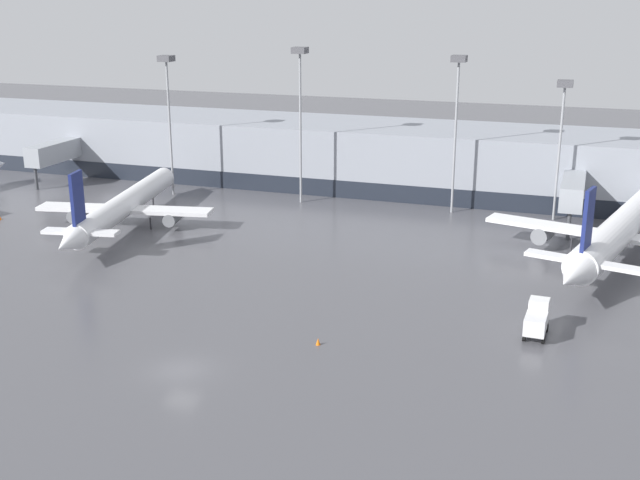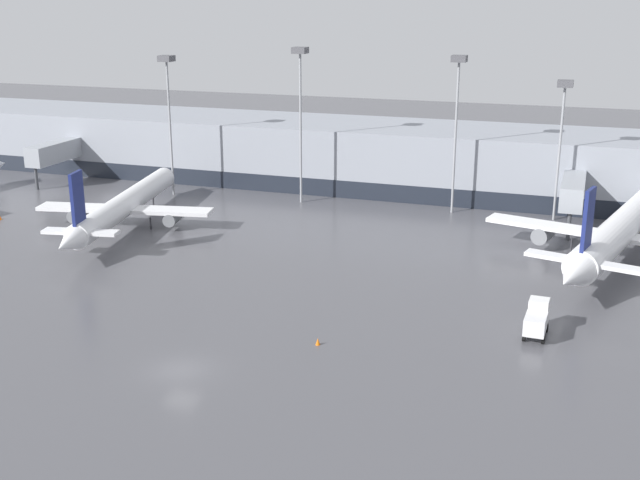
{
  "view_description": "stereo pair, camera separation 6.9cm",
  "coord_description": "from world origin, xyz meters",
  "px_view_note": "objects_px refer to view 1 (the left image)",
  "views": [
    {
      "loc": [
        27.17,
        -47.71,
        26.75
      ],
      "look_at": [
        2.32,
        25.24,
        3.0
      ],
      "focal_mm": 45.0,
      "sensor_mm": 36.0,
      "label": 1
    },
    {
      "loc": [
        27.23,
        -47.68,
        26.75
      ],
      "look_at": [
        2.32,
        25.24,
        3.0
      ],
      "focal_mm": 45.0,
      "sensor_mm": 36.0,
      "label": 2
    }
  ],
  "objects_px": {
    "traffic_cone_3": "(318,342)",
    "apron_light_mast_6": "(168,86)",
    "parked_jet_0": "(619,231)",
    "apron_light_mast_0": "(563,110)",
    "service_truck_0": "(537,318)",
    "parked_jet_2": "(124,205)",
    "apron_light_mast_4": "(300,83)",
    "apron_light_mast_1": "(457,91)"
  },
  "relations": [
    {
      "from": "traffic_cone_3",
      "to": "apron_light_mast_4",
      "type": "relative_size",
      "value": 0.03
    },
    {
      "from": "apron_light_mast_4",
      "to": "apron_light_mast_6",
      "type": "distance_m",
      "value": 18.41
    },
    {
      "from": "parked_jet_0",
      "to": "apron_light_mast_0",
      "type": "height_order",
      "value": "apron_light_mast_0"
    },
    {
      "from": "apron_light_mast_1",
      "to": "traffic_cone_3",
      "type": "bearing_deg",
      "value": -93.97
    },
    {
      "from": "traffic_cone_3",
      "to": "apron_light_mast_4",
      "type": "xyz_separation_m",
      "value": [
        -16.97,
        42.37,
        15.49
      ]
    },
    {
      "from": "service_truck_0",
      "to": "apron_light_mast_6",
      "type": "bearing_deg",
      "value": 59.22
    },
    {
      "from": "service_truck_0",
      "to": "apron_light_mast_1",
      "type": "height_order",
      "value": "apron_light_mast_1"
    },
    {
      "from": "traffic_cone_3",
      "to": "apron_light_mast_6",
      "type": "xyz_separation_m",
      "value": [
        -35.29,
        40.78,
        14.58
      ]
    },
    {
      "from": "traffic_cone_3",
      "to": "apron_light_mast_4",
      "type": "height_order",
      "value": "apron_light_mast_4"
    },
    {
      "from": "parked_jet_0",
      "to": "service_truck_0",
      "type": "xyz_separation_m",
      "value": [
        -6.37,
        -22.14,
        -1.82
      ]
    },
    {
      "from": "service_truck_0",
      "to": "apron_light_mast_0",
      "type": "bearing_deg",
      "value": 3.2
    },
    {
      "from": "apron_light_mast_4",
      "to": "service_truck_0",
      "type": "bearing_deg",
      "value": -46.43
    },
    {
      "from": "parked_jet_0",
      "to": "apron_light_mast_4",
      "type": "bearing_deg",
      "value": 86.08
    },
    {
      "from": "parked_jet_2",
      "to": "apron_light_mast_0",
      "type": "distance_m",
      "value": 53.42
    },
    {
      "from": "parked_jet_2",
      "to": "apron_light_mast_1",
      "type": "distance_m",
      "value": 42.63
    },
    {
      "from": "service_truck_0",
      "to": "apron_light_mast_1",
      "type": "xyz_separation_m",
      "value": [
        -13.22,
        36.26,
        13.84
      ]
    },
    {
      "from": "apron_light_mast_6",
      "to": "traffic_cone_3",
      "type": "bearing_deg",
      "value": -49.13
    },
    {
      "from": "apron_light_mast_4",
      "to": "apron_light_mast_6",
      "type": "bearing_deg",
      "value": -175.03
    },
    {
      "from": "traffic_cone_3",
      "to": "apron_light_mast_4",
      "type": "distance_m",
      "value": 48.2
    },
    {
      "from": "apron_light_mast_1",
      "to": "parked_jet_2",
      "type": "bearing_deg",
      "value": -151.82
    },
    {
      "from": "traffic_cone_3",
      "to": "apron_light_mast_1",
      "type": "height_order",
      "value": "apron_light_mast_1"
    },
    {
      "from": "apron_light_mast_0",
      "to": "apron_light_mast_4",
      "type": "bearing_deg",
      "value": -176.56
    },
    {
      "from": "traffic_cone_3",
      "to": "apron_light_mast_6",
      "type": "height_order",
      "value": "apron_light_mast_6"
    },
    {
      "from": "apron_light_mast_6",
      "to": "apron_light_mast_4",
      "type": "bearing_deg",
      "value": 4.97
    },
    {
      "from": "parked_jet_2",
      "to": "apron_light_mast_1",
      "type": "bearing_deg",
      "value": -72.84
    },
    {
      "from": "traffic_cone_3",
      "to": "apron_light_mast_4",
      "type": "bearing_deg",
      "value": 111.83
    },
    {
      "from": "parked_jet_0",
      "to": "apron_light_mast_0",
      "type": "bearing_deg",
      "value": 39.62
    },
    {
      "from": "parked_jet_2",
      "to": "service_truck_0",
      "type": "height_order",
      "value": "parked_jet_2"
    },
    {
      "from": "traffic_cone_3",
      "to": "apron_light_mast_0",
      "type": "distance_m",
      "value": 48.81
    },
    {
      "from": "parked_jet_2",
      "to": "traffic_cone_3",
      "type": "height_order",
      "value": "parked_jet_2"
    },
    {
      "from": "apron_light_mast_1",
      "to": "apron_light_mast_4",
      "type": "xyz_separation_m",
      "value": [
        -20.0,
        -1.33,
        0.43
      ]
    },
    {
      "from": "apron_light_mast_1",
      "to": "service_truck_0",
      "type": "bearing_deg",
      "value": -69.97
    },
    {
      "from": "parked_jet_2",
      "to": "apron_light_mast_6",
      "type": "distance_m",
      "value": 20.51
    },
    {
      "from": "traffic_cone_3",
      "to": "apron_light_mast_6",
      "type": "relative_size",
      "value": 0.03
    },
    {
      "from": "apron_light_mast_4",
      "to": "traffic_cone_3",
      "type": "bearing_deg",
      "value": -68.17
    },
    {
      "from": "service_truck_0",
      "to": "parked_jet_0",
      "type": "bearing_deg",
      "value": -13.95
    },
    {
      "from": "service_truck_0",
      "to": "apron_light_mast_4",
      "type": "xyz_separation_m",
      "value": [
        -33.22,
        34.92,
        14.27
      ]
    },
    {
      "from": "parked_jet_0",
      "to": "apron_light_mast_0",
      "type": "distance_m",
      "value": 19.28
    },
    {
      "from": "parked_jet_0",
      "to": "service_truck_0",
      "type": "height_order",
      "value": "parked_jet_0"
    },
    {
      "from": "parked_jet_2",
      "to": "apron_light_mast_0",
      "type": "relative_size",
      "value": 2.08
    },
    {
      "from": "apron_light_mast_0",
      "to": "apron_light_mast_6",
      "type": "height_order",
      "value": "apron_light_mast_6"
    },
    {
      "from": "apron_light_mast_0",
      "to": "apron_light_mast_6",
      "type": "relative_size",
      "value": 0.9
    }
  ]
}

